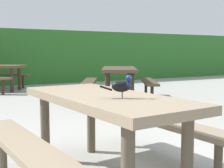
% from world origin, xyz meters
% --- Properties ---
extents(picnic_table_foreground, '(1.82, 1.86, 0.74)m').
position_xyz_m(picnic_table_foreground, '(0.15, 0.28, 0.56)').
color(picnic_table_foreground, '#84725B').
rests_on(picnic_table_foreground, ground).
extents(bird_grackle, '(0.27, 0.16, 0.18)m').
position_xyz_m(bird_grackle, '(0.18, 0.01, 0.84)').
color(bird_grackle, black).
rests_on(bird_grackle, picnic_table_foreground).
extents(picnic_table_mid_right, '(2.30, 2.31, 0.74)m').
position_xyz_m(picnic_table_mid_right, '(2.58, 4.24, 0.56)').
color(picnic_table_mid_right, '#473828').
rests_on(picnic_table_mid_right, ground).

